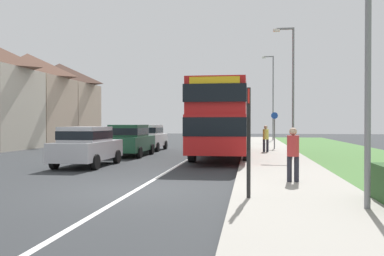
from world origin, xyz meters
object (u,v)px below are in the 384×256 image
Objects in this scene: parked_car_silver at (87,145)px; parked_car_white at (148,136)px; pedestrian_at_stop at (293,152)px; pedestrian_walking_away at (266,137)px; parked_car_dark_green at (130,139)px; street_lamp_far at (272,93)px; street_lamp_mid at (291,82)px; bus_stop_sign at (249,135)px; double_decker_bus at (224,117)px; cycle_route_sign at (274,129)px.

parked_car_silver is 10.07m from parked_car_white.
pedestrian_at_stop is 12.37m from pedestrian_walking_away.
parked_car_dark_green reaches higher than parked_car_white.
street_lamp_far is at bearing 85.80° from pedestrian_walking_away.
parked_car_white is 16.36m from pedestrian_at_stop.
pedestrian_at_stop is at bearing -88.56° from pedestrian_walking_away.
parked_car_white is 17.79m from street_lamp_far.
pedestrian_at_stop is 11.37m from street_lamp_mid.
street_lamp_mid is 18.39m from street_lamp_far.
bus_stop_sign is (6.65, -17.03, 0.61)m from parked_car_white.
bus_stop_sign is 0.37× the size of street_lamp_mid.
pedestrian_walking_away is (2.31, 2.53, -1.17)m from double_decker_bus.
bus_stop_sign reaches higher than cycle_route_sign.
parked_car_white is at bearing -172.00° from cycle_route_sign.
parked_car_white is 7.84m from pedestrian_walking_away.
street_lamp_far reaches higher than street_lamp_mid.
cycle_route_sign reaches higher than pedestrian_walking_away.
pedestrian_at_stop is at bearing -91.82° from street_lamp_far.
double_decker_bus reaches higher than bus_stop_sign.
parked_car_white is 2.41× the size of pedestrian_walking_away.
parked_car_white is (-5.28, 4.50, -1.22)m from double_decker_bus.
double_decker_bus is at bearing -100.33° from street_lamp_far.
pedestrian_at_stop reaches higher than parked_car_silver.
parked_car_dark_green is 12.30m from pedestrian_at_stop.
parked_car_dark_green is at bearing -177.21° from double_decker_bus.
parked_car_silver is at bearing -133.75° from double_decker_bus.
parked_car_dark_green is at bearing -143.83° from cycle_route_sign.
pedestrian_walking_away is 0.20× the size of street_lamp_far.
street_lamp_mid is at bearing -89.80° from street_lamp_far.
pedestrian_walking_away reaches higher than parked_car_silver.
cycle_route_sign is at bearing 62.18° from double_decker_bus.
bus_stop_sign reaches higher than parked_car_dark_green.
cycle_route_sign is at bearing 97.76° from street_lamp_mid.
parked_car_white is 2.41× the size of pedestrian_at_stop.
street_lamp_far reaches higher than parked_car_white.
street_lamp_far is (0.93, 29.28, 3.81)m from pedestrian_at_stop.
parked_car_white is at bearing 92.21° from parked_car_dark_green.
parked_car_silver is 26.83m from street_lamp_far.
pedestrian_at_stop is at bearing -61.14° from parked_car_white.
pedestrian_walking_away is at bearing 46.70° from parked_car_silver.
double_decker_bus is 7.80m from parked_car_silver.
double_decker_bus is 4.22m from street_lamp_mid.
parked_car_white reaches higher than pedestrian_walking_away.
street_lamp_mid is at bearing 84.79° from pedestrian_at_stop.
pedestrian_at_stop is (2.62, -9.83, -1.17)m from double_decker_bus.
cycle_route_sign is (8.27, 1.16, 0.50)m from parked_car_white.
street_lamp_mid is at bearing 80.64° from bus_stop_sign.
bus_stop_sign is at bearing -62.24° from parked_car_dark_green.
street_lamp_far reaches higher than pedestrian_at_stop.
street_lamp_far is (8.64, 19.70, 3.84)m from parked_car_dark_green.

